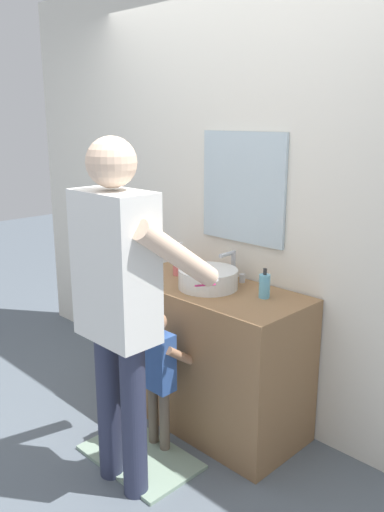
% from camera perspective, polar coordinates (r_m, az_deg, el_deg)
% --- Properties ---
extents(ground_plane, '(14.00, 14.00, 0.00)m').
position_cam_1_polar(ground_plane, '(3.22, -2.00, -19.28)').
color(ground_plane, slate).
extents(back_wall, '(4.40, 0.10, 2.70)m').
position_cam_1_polar(back_wall, '(3.15, 6.10, 6.49)').
color(back_wall, silver).
rests_on(back_wall, ground).
extents(vanity_cabinet, '(1.16, 0.54, 0.86)m').
position_cam_1_polar(vanity_cabinet, '(3.19, 1.94, -10.73)').
color(vanity_cabinet, olive).
rests_on(vanity_cabinet, ground).
extents(sink_basin, '(0.34, 0.34, 0.11)m').
position_cam_1_polar(sink_basin, '(2.99, 1.76, -2.45)').
color(sink_basin, silver).
rests_on(sink_basin, vanity_cabinet).
extents(faucet, '(0.18, 0.14, 0.18)m').
position_cam_1_polar(faucet, '(3.14, 4.38, -1.21)').
color(faucet, '#B7BABF').
rests_on(faucet, vanity_cabinet).
extents(toothbrush_cup, '(0.07, 0.07, 0.21)m').
position_cam_1_polar(toothbrush_cup, '(3.24, -1.46, -1.13)').
color(toothbrush_cup, '#D86666').
rests_on(toothbrush_cup, vanity_cabinet).
extents(soap_bottle, '(0.06, 0.06, 0.17)m').
position_cam_1_polar(soap_bottle, '(2.86, 7.88, -3.22)').
color(soap_bottle, '#66B2D1').
rests_on(soap_bottle, vanity_cabinet).
extents(bath_mat, '(0.64, 0.40, 0.02)m').
position_cam_1_polar(bath_mat, '(3.08, -5.65, -20.89)').
color(bath_mat, gray).
rests_on(bath_mat, ground).
extents(child_toddler, '(0.25, 0.25, 0.81)m').
position_cam_1_polar(child_toddler, '(2.91, -3.60, -12.12)').
color(child_toddler, '#6B5B4C').
rests_on(child_toddler, ground).
extents(adult_parent, '(0.54, 0.56, 1.73)m').
position_cam_1_polar(adult_parent, '(2.45, -7.90, -3.51)').
color(adult_parent, '#2D334C').
rests_on(adult_parent, ground).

